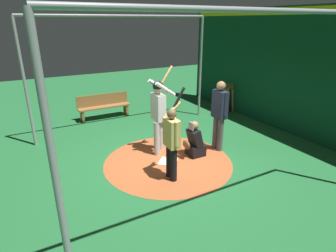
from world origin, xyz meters
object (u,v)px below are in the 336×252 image
object	(u,v)px
batter	(159,110)
baseball_1	(195,151)
home_plate	(168,162)
umpire	(219,112)
bat_rack	(229,98)
visitor	(172,140)
baseball_0	(187,148)
catcher	(194,142)
bench	(104,106)

from	to	relation	value
batter	baseball_1	distance (m)	1.47
home_plate	baseball_1	xyz separation A→B (m)	(-0.87, -0.10, 0.03)
umpire	bat_rack	xyz separation A→B (m)	(-2.52, -2.49, -0.56)
home_plate	umpire	bearing A→B (deg)	-179.30
visitor	bat_rack	xyz separation A→B (m)	(-4.33, -3.19, -0.43)
visitor	baseball_0	distance (m)	1.74
batter	catcher	bearing A→B (deg)	137.29
visitor	baseball_0	xyz separation A→B (m)	(-1.06, -1.06, -0.88)
batter	visitor	size ratio (longest dim) A/B	1.12
visitor	bat_rack	world-z (taller)	visitor
catcher	bat_rack	bearing A→B (deg)	-142.55
home_plate	visitor	size ratio (longest dim) A/B	0.21
catcher	visitor	xyz separation A→B (m)	(1.04, 0.68, 0.56)
umpire	catcher	bearing A→B (deg)	1.69
umpire	baseball_1	world-z (taller)	umpire
baseball_1	home_plate	bearing A→B (deg)	6.67
catcher	baseball_1	size ratio (longest dim) A/B	12.66
bench	baseball_0	world-z (taller)	bench
home_plate	bench	size ratio (longest dim) A/B	0.23
visitor	baseball_1	xyz separation A→B (m)	(-1.15, -0.78, -0.88)
catcher	bench	xyz separation A→B (m)	(1.14, -4.01, 0.08)
umpire	visitor	size ratio (longest dim) A/B	0.94
baseball_0	baseball_1	distance (m)	0.29
bench	baseball_1	xyz separation A→B (m)	(-1.24, 3.91, -0.41)
bat_rack	bench	xyz separation A→B (m)	(4.42, -1.50, -0.04)
bat_rack	baseball_0	size ratio (longest dim) A/B	14.20
umpire	baseball_1	xyz separation A→B (m)	(0.66, -0.08, -1.01)
baseball_0	bench	bearing A→B (deg)	-72.30
visitor	batter	bearing A→B (deg)	-101.79
catcher	bat_rack	size ratio (longest dim) A/B	0.89
baseball_1	umpire	bearing A→B (deg)	172.85
batter	baseball_1	size ratio (longest dim) A/B	29.97
batter	bat_rack	bearing A→B (deg)	-154.65
home_plate	bat_rack	size ratio (longest dim) A/B	0.40
catcher	umpire	size ratio (longest dim) A/B	0.51
batter	visitor	bearing A→B (deg)	74.69
batter	bench	bearing A→B (deg)	-82.33
bat_rack	baseball_1	distance (m)	4.01
home_plate	baseball_0	xyz separation A→B (m)	(-0.78, -0.38, 0.03)
catcher	bat_rack	world-z (taller)	bat_rack
bat_rack	baseball_1	world-z (taller)	bat_rack
catcher	visitor	size ratio (longest dim) A/B	0.47
home_plate	batter	distance (m)	1.32
home_plate	baseball_1	world-z (taller)	baseball_1
catcher	bat_rack	xyz separation A→B (m)	(-3.28, -2.51, 0.13)
bat_rack	baseball_0	world-z (taller)	bat_rack
bench	baseball_0	distance (m)	3.83
home_plate	visitor	world-z (taller)	visitor
batter	bat_rack	xyz separation A→B (m)	(-3.97, -1.88, -0.68)
home_plate	bat_rack	distance (m)	4.78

